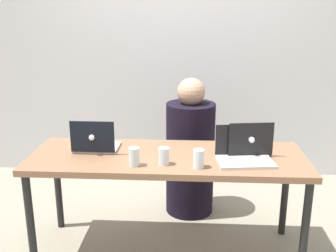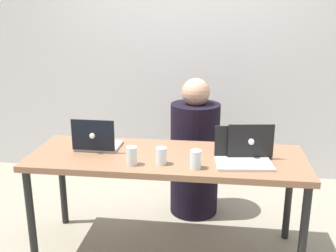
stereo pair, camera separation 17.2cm
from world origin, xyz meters
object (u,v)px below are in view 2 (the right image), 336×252
laptop_back_left (97,142)px  water_glass_center (161,157)px  laptop_front_right (243,156)px  water_glass_right (196,161)px  water_glass_left (132,157)px  laptop_back_right (248,148)px  person_at_center (195,155)px

laptop_back_left → water_glass_center: size_ratio=2.73×
laptop_front_right → water_glass_right: (-0.28, -0.13, 0.00)m
laptop_front_right → water_glass_right: laptop_front_right is taller
water_glass_right → water_glass_center: 0.21m
water_glass_left → water_glass_right: 0.39m
laptop_back_right → laptop_front_right: size_ratio=0.87×
laptop_front_right → water_glass_left: bearing=-176.5°
water_glass_center → water_glass_left: bearing=-169.5°
person_at_center → water_glass_right: bearing=107.3°
laptop_back_left → laptop_back_right: bearing=-179.0°
laptop_back_left → water_glass_right: 0.73m
laptop_back_right → water_glass_center: size_ratio=2.96×
person_at_center → water_glass_left: bearing=80.3°
water_glass_right → water_glass_center: water_glass_right is taller
laptop_back_right → laptop_front_right: laptop_back_right is taller
person_at_center → laptop_back_right: person_at_center is taller
person_at_center → laptop_front_right: (0.34, -0.67, 0.26)m
laptop_back_right → water_glass_center: bearing=14.8°
laptop_front_right → water_glass_center: laptop_front_right is taller
laptop_front_right → water_glass_center: size_ratio=3.39×
laptop_back_left → water_glass_right: (0.68, -0.26, -0.00)m
person_at_center → laptop_back_right: (0.37, -0.53, 0.26)m
person_at_center → laptop_back_left: size_ratio=3.83×
water_glass_left → person_at_center: bearing=66.8°
water_glass_right → laptop_front_right: bearing=23.8°
water_glass_right → water_glass_center: bearing=169.7°
person_at_center → water_glass_left: size_ratio=9.70×
laptop_front_right → laptop_back_left: bearing=165.8°
laptop_back_left → water_glass_center: 0.52m
laptop_back_left → water_glass_right: laptop_back_left is taller
person_at_center → laptop_front_right: bearing=130.3°
laptop_front_right → water_glass_right: bearing=-162.8°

